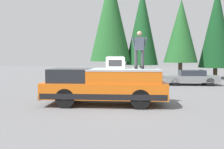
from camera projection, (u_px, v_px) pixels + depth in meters
ground_plane at (118, 105)px, 11.15m from camera, size 90.00×90.00×0.00m
pickup_truck at (105, 86)px, 11.20m from camera, size 2.01×5.54×1.65m
compressor_unit at (116, 63)px, 11.25m from camera, size 0.65×0.84×0.56m
person_on_truck_bed at (139, 49)px, 11.08m from camera, size 0.29×0.72×1.69m
parked_car_grey at (191, 78)px, 19.17m from camera, size 1.64×4.10×1.16m
conifer_far_left at (217, 27)px, 24.71m from camera, size 3.36×3.36×9.23m
conifer_left at (181, 31)px, 23.78m from camera, size 3.25×3.25×7.77m
conifer_center_left at (142, 26)px, 25.30m from camera, size 3.35×3.35×9.29m
conifer_center_right at (111, 17)px, 24.97m from camera, size 4.21×4.21×10.71m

